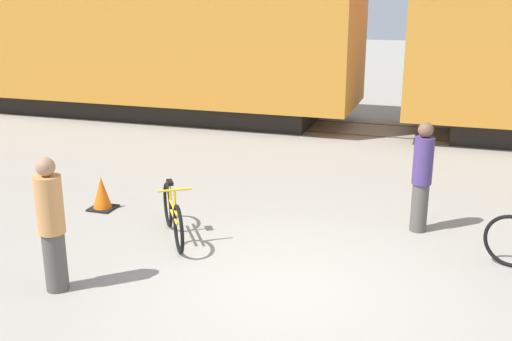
% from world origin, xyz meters
% --- Properties ---
extents(ground_plane, '(80.00, 80.00, 0.00)m').
position_xyz_m(ground_plane, '(0.00, 0.00, 0.00)').
color(ground_plane, gray).
extents(freight_train, '(29.22, 3.11, 5.71)m').
position_xyz_m(freight_train, '(-0.00, 9.02, 3.00)').
color(freight_train, black).
rests_on(freight_train, ground_plane).
extents(rail_near, '(41.22, 0.07, 0.01)m').
position_xyz_m(rail_near, '(0.00, 8.31, 0.01)').
color(rail_near, '#4C4238').
rests_on(rail_near, ground_plane).
extents(rail_far, '(41.22, 0.07, 0.01)m').
position_xyz_m(rail_far, '(0.00, 9.74, 0.01)').
color(rail_far, '#4C4238').
rests_on(rail_far, ground_plane).
extents(bicycle_yellow, '(0.99, 1.43, 0.84)m').
position_xyz_m(bicycle_yellow, '(-1.95, 0.94, 0.36)').
color(bicycle_yellow, black).
rests_on(bicycle_yellow, ground_plane).
extents(person_in_purple, '(0.29, 0.29, 1.65)m').
position_xyz_m(person_in_purple, '(1.38, 2.35, 0.85)').
color(person_in_purple, '#514C47').
rests_on(person_in_purple, ground_plane).
extents(person_in_tan, '(0.31, 0.31, 1.64)m').
position_xyz_m(person_in_tan, '(-2.60, -0.89, 0.83)').
color(person_in_tan, '#514C47').
rests_on(person_in_tan, ground_plane).
extents(traffic_cone, '(0.40, 0.40, 0.55)m').
position_xyz_m(traffic_cone, '(-3.60, 1.70, 0.25)').
color(traffic_cone, black).
rests_on(traffic_cone, ground_plane).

